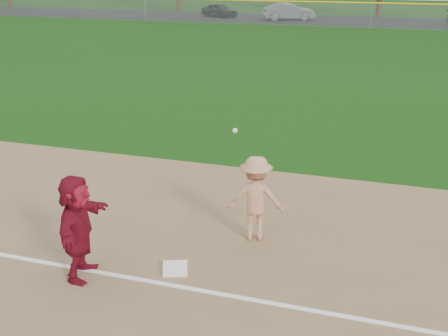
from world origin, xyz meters
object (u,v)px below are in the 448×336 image
(first_base, at_px, (175,268))
(car_left, at_px, (219,10))
(car_mid, at_px, (289,11))
(base_runner, at_px, (78,227))

(first_base, relative_size, car_left, 0.11)
(first_base, bearing_deg, car_mid, 99.33)
(car_left, bearing_deg, base_runner, -139.39)
(first_base, xyz_separation_m, car_left, (-14.54, 46.19, 0.60))
(base_runner, height_order, car_mid, base_runner)
(first_base, bearing_deg, car_left, 107.47)
(first_base, relative_size, car_mid, 0.09)
(base_runner, relative_size, car_mid, 0.39)
(car_left, height_order, car_mid, car_mid)
(first_base, bearing_deg, base_runner, -156.66)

